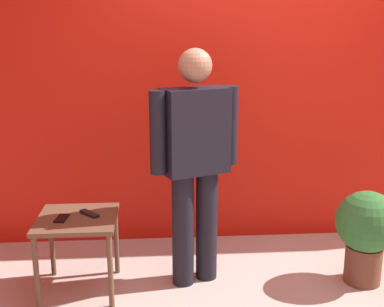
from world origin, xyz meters
The scene contains 6 objects.
back_wall_red centered at (0.00, 1.30, 1.35)m, with size 6.24×0.12×2.69m, color red.
standing_person centered at (-0.49, 0.50, 0.93)m, with size 0.65×0.38×1.67m.
side_table centered at (-1.30, 0.41, 0.47)m, with size 0.53×0.53×0.55m.
cell_phone centered at (-1.39, 0.38, 0.56)m, with size 0.07×0.14×0.01m, color black.
tv_remote centered at (-1.22, 0.44, 0.56)m, with size 0.04×0.17×0.02m, color black.
potted_plant centered at (0.73, 0.38, 0.41)m, with size 0.44×0.44×0.69m.
Camera 1 is at (-0.73, -2.72, 1.80)m, focal length 45.49 mm.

